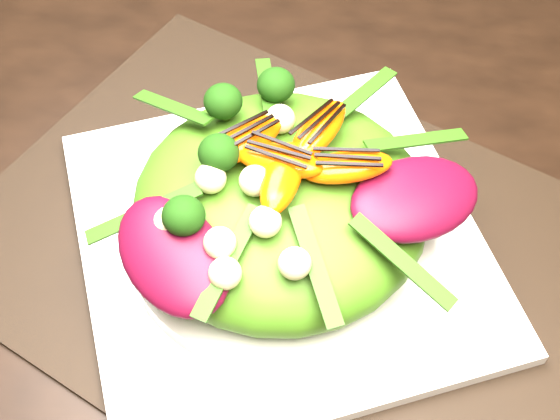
# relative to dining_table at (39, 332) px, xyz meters

# --- Properties ---
(dining_table) EXTENTS (1.60, 0.90, 0.75)m
(dining_table) POSITION_rel_dining_table_xyz_m (0.00, 0.00, 0.00)
(dining_table) COLOR black
(dining_table) RESTS_ON floor
(placemat) EXTENTS (0.55, 0.49, 0.00)m
(placemat) POSITION_rel_dining_table_xyz_m (0.16, 0.09, 0.02)
(placemat) COLOR black
(placemat) RESTS_ON dining_table
(plate_base) EXTENTS (0.38, 0.38, 0.01)m
(plate_base) POSITION_rel_dining_table_xyz_m (0.16, 0.09, 0.03)
(plate_base) COLOR silver
(plate_base) RESTS_ON placemat
(salad_bowl) EXTENTS (0.25, 0.25, 0.02)m
(salad_bowl) POSITION_rel_dining_table_xyz_m (0.16, 0.09, 0.04)
(salad_bowl) COLOR silver
(salad_bowl) RESTS_ON plate_base
(lettuce_mound) EXTENTS (0.25, 0.25, 0.07)m
(lettuce_mound) POSITION_rel_dining_table_xyz_m (0.16, 0.09, 0.07)
(lettuce_mound) COLOR #3F6E14
(lettuce_mound) RESTS_ON salad_bowl
(radicchio_leaf) EXTENTS (0.11, 0.10, 0.02)m
(radicchio_leaf) POSITION_rel_dining_table_xyz_m (0.25, 0.08, 0.10)
(radicchio_leaf) COLOR #450719
(radicchio_leaf) RESTS_ON lettuce_mound
(orange_segment) EXTENTS (0.06, 0.05, 0.02)m
(orange_segment) POSITION_rel_dining_table_xyz_m (0.17, 0.11, 0.12)
(orange_segment) COLOR #F84B04
(orange_segment) RESTS_ON lettuce_mound
(broccoli_floret) EXTENTS (0.05, 0.05, 0.04)m
(broccoli_floret) POSITION_rel_dining_table_xyz_m (0.10, 0.12, 0.12)
(broccoli_floret) COLOR black
(broccoli_floret) RESTS_ON lettuce_mound
(macadamia_nut) EXTENTS (0.02, 0.02, 0.02)m
(macadamia_nut) POSITION_rel_dining_table_xyz_m (0.18, 0.05, 0.12)
(macadamia_nut) COLOR #FDF4B2
(macadamia_nut) RESTS_ON lettuce_mound
(balsamic_drizzle) EXTENTS (0.04, 0.02, 0.00)m
(balsamic_drizzle) POSITION_rel_dining_table_xyz_m (0.17, 0.11, 0.12)
(balsamic_drizzle) COLOR black
(balsamic_drizzle) RESTS_ON orange_segment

